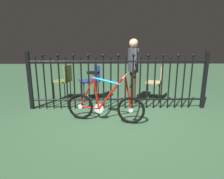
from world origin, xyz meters
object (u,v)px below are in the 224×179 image
(bicycle, at_px, (105,105))
(chair_navy, at_px, (92,78))
(chair_tan, at_px, (157,80))
(chair_olive, at_px, (64,79))
(person_visitor, at_px, (133,66))

(bicycle, xyz_separation_m, chair_navy, (-0.34, 1.38, 0.23))
(chair_tan, xyz_separation_m, chair_navy, (-1.59, 0.07, 0.03))
(bicycle, relative_size, chair_tan, 1.70)
(bicycle, relative_size, chair_olive, 1.61)
(chair_navy, distance_m, chair_olive, 0.68)
(chair_navy, bearing_deg, chair_tan, -2.58)
(bicycle, distance_m, chair_olive, 1.71)
(chair_tan, bearing_deg, chair_olive, 178.87)
(chair_navy, relative_size, chair_olive, 0.99)
(person_visitor, bearing_deg, chair_navy, 163.73)
(bicycle, distance_m, chair_tan, 1.82)
(chair_olive, xyz_separation_m, person_visitor, (1.65, -0.26, 0.34))
(chair_tan, bearing_deg, person_visitor, -161.12)
(chair_tan, xyz_separation_m, person_visitor, (-0.62, -0.21, 0.37))
(bicycle, bearing_deg, chair_olive, 126.79)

